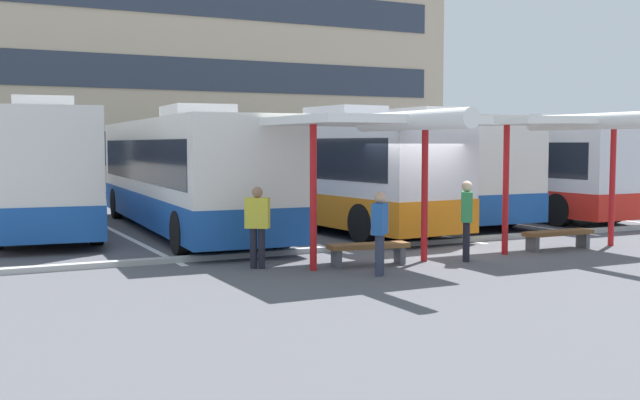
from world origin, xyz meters
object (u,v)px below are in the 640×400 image
(coach_bus_2, at_px, (319,173))
(coach_bus_0, at_px, (44,171))
(waiting_passenger_1, at_px, (467,215))
(bench_1, at_px, (558,235))
(coach_bus_3, at_px, (403,168))
(bench_0, at_px, (369,249))
(waiting_shelter_1, at_px, (571,124))
(waiting_passenger_0, at_px, (257,222))
(waiting_shelter_0, at_px, (379,124))
(waiting_passenger_2, at_px, (380,228))
(coach_bus_1, at_px, (184,175))
(coach_bus_4, at_px, (508,170))

(coach_bus_2, bearing_deg, coach_bus_0, 164.14)
(waiting_passenger_1, bearing_deg, bench_1, 8.77)
(coach_bus_3, height_order, bench_0, coach_bus_3)
(waiting_shelter_1, distance_m, waiting_passenger_0, 7.70)
(bench_0, height_order, waiting_passenger_0, waiting_passenger_0)
(bench_0, height_order, waiting_passenger_1, waiting_passenger_1)
(waiting_shelter_0, xyz_separation_m, waiting_passenger_2, (-0.44, -0.80, -1.97))
(coach_bus_1, distance_m, bench_1, 10.33)
(coach_bus_4, distance_m, waiting_passenger_2, 13.46)
(coach_bus_4, relative_size, waiting_passenger_2, 6.61)
(coach_bus_0, bearing_deg, coach_bus_1, -23.79)
(bench_1, xyz_separation_m, waiting_passenger_2, (-5.60, -1.16, 0.57))
(coach_bus_1, bearing_deg, waiting_shelter_1, -49.70)
(waiting_shelter_0, relative_size, bench_1, 2.57)
(waiting_passenger_1, bearing_deg, waiting_shelter_0, 177.01)
(bench_1, xyz_separation_m, waiting_passenger_1, (-3.05, -0.47, 0.65))
(coach_bus_2, height_order, waiting_shelter_1, coach_bus_2)
(coach_bus_4, height_order, bench_0, coach_bus_4)
(waiting_passenger_0, height_order, waiting_passenger_1, waiting_passenger_1)
(coach_bus_4, relative_size, bench_1, 5.55)
(coach_bus_0, bearing_deg, waiting_shelter_1, -42.71)
(waiting_passenger_1, bearing_deg, coach_bus_4, 45.31)
(coach_bus_1, xyz_separation_m, coach_bus_4, (11.54, -0.27, -0.03))
(coach_bus_0, relative_size, coach_bus_1, 0.82)
(coach_bus_3, xyz_separation_m, coach_bus_4, (3.66, -1.04, -0.10))
(coach_bus_3, bearing_deg, waiting_shelter_0, -125.38)
(coach_bus_4, distance_m, bench_1, 8.90)
(waiting_passenger_1, relative_size, waiting_passenger_2, 1.08)
(coach_bus_0, xyz_separation_m, waiting_passenger_1, (7.34, -9.74, -0.73))
(bench_0, distance_m, bench_1, 5.17)
(coach_bus_2, xyz_separation_m, coach_bus_4, (7.52, 0.31, -0.05))
(coach_bus_1, distance_m, waiting_passenger_2, 8.95)
(waiting_passenger_1, bearing_deg, waiting_passenger_2, -164.99)
(coach_bus_0, relative_size, waiting_passenger_0, 6.31)
(waiting_passenger_0, bearing_deg, waiting_shelter_0, -23.92)
(coach_bus_3, xyz_separation_m, waiting_passenger_2, (-6.70, -9.62, -0.77))
(coach_bus_0, relative_size, waiting_passenger_2, 6.52)
(bench_0, bearing_deg, waiting_passenger_1, -12.79)
(bench_1, relative_size, waiting_passenger_2, 1.19)
(waiting_shelter_0, xyz_separation_m, waiting_passenger_0, (-2.21, 0.98, -1.93))
(coach_bus_2, distance_m, waiting_shelter_1, 8.03)
(waiting_shelter_0, bearing_deg, waiting_passenger_1, -2.99)
(bench_1, height_order, waiting_passenger_0, waiting_passenger_0)
(bench_1, distance_m, waiting_passenger_1, 3.15)
(waiting_shelter_1, relative_size, waiting_passenger_1, 2.63)
(waiting_shelter_1, distance_m, waiting_passenger_1, 3.62)
(waiting_shelter_0, relative_size, waiting_passenger_2, 3.06)
(coach_bus_1, distance_m, coach_bus_4, 11.54)
(coach_bus_4, relative_size, waiting_shelter_1, 2.33)
(waiting_passenger_1, height_order, waiting_passenger_2, waiting_passenger_1)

